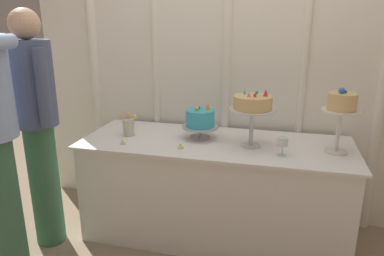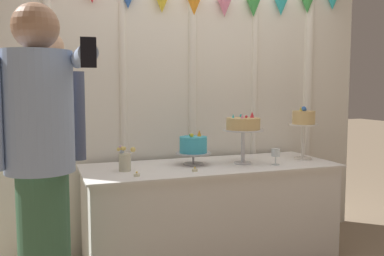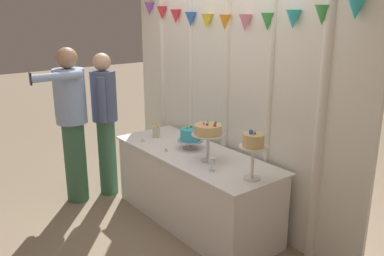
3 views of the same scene
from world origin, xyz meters
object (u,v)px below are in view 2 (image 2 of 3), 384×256
(cake_display_center, at_px, (243,126))
(cake_display_rightmost, at_px, (304,121))
(tealight_far_left, at_px, (137,175))
(guest_man_dark_suit, at_px, (50,158))
(flower_vase, at_px, (125,160))
(guest_girl_blue_dress, at_px, (40,163))
(tealight_near_left, at_px, (195,170))
(cake_display_leftmost, at_px, (193,146))
(cake_table, at_px, (210,213))
(wine_glass, at_px, (276,153))

(cake_display_center, relative_size, cake_display_rightmost, 0.93)
(tealight_far_left, relative_size, guest_man_dark_suit, 0.03)
(flower_vase, relative_size, tealight_far_left, 4.11)
(cake_display_center, xyz_separation_m, guest_man_dark_suit, (-1.45, -0.36, -0.12))
(cake_display_rightmost, bearing_deg, cake_display_center, -178.19)
(tealight_far_left, relative_size, guest_girl_blue_dress, 0.02)
(cake_display_rightmost, xyz_separation_m, tealight_far_left, (-1.46, -0.20, -0.31))
(cake_display_rightmost, relative_size, tealight_near_left, 10.55)
(cake_display_leftmost, xyz_separation_m, tealight_far_left, (-0.51, -0.27, -0.14))
(cake_table, relative_size, cake_display_leftmost, 7.19)
(cake_display_center, xyz_separation_m, tealight_near_left, (-0.47, -0.17, -0.29))
(flower_vase, height_order, guest_man_dark_suit, guest_man_dark_suit)
(wine_glass, bearing_deg, guest_man_dark_suit, -172.42)
(tealight_far_left, height_order, guest_man_dark_suit, guest_man_dark_suit)
(cake_display_leftmost, height_order, tealight_near_left, cake_display_leftmost)
(cake_display_center, relative_size, guest_man_dark_suit, 0.24)
(cake_display_leftmost, relative_size, flower_vase, 1.52)
(guest_man_dark_suit, bearing_deg, cake_display_leftmost, 22.48)
(tealight_near_left, bearing_deg, cake_table, 44.78)
(cake_table, relative_size, tealight_far_left, 44.99)
(wine_glass, bearing_deg, cake_table, 160.11)
(flower_vase, relative_size, tealight_near_left, 4.28)
(cake_display_rightmost, height_order, guest_man_dark_suit, guest_man_dark_suit)
(wine_glass, xyz_separation_m, tealight_far_left, (-1.11, -0.05, -0.08))
(cake_display_rightmost, distance_m, tealight_far_left, 1.51)
(cake_display_center, bearing_deg, wine_glass, -31.70)
(flower_vase, bearing_deg, cake_display_rightmost, -0.10)
(cake_display_leftmost, height_order, guest_girl_blue_dress, guest_girl_blue_dress)
(cake_display_leftmost, bearing_deg, tealight_near_left, -107.67)
(flower_vase, height_order, tealight_far_left, flower_vase)
(cake_table, relative_size, cake_display_center, 4.79)
(cake_table, xyz_separation_m, wine_glass, (0.47, -0.17, 0.47))
(cake_table, xyz_separation_m, tealight_near_left, (-0.21, -0.21, 0.39))
(tealight_far_left, height_order, guest_girl_blue_dress, guest_girl_blue_dress)
(cake_display_center, xyz_separation_m, guest_girl_blue_dress, (-1.51, -0.74, -0.08))
(tealight_far_left, bearing_deg, flower_vase, 101.36)
(cake_display_rightmost, distance_m, flower_vase, 1.52)
(cake_display_center, xyz_separation_m, cake_display_rightmost, (0.57, 0.02, 0.02))
(flower_vase, xyz_separation_m, tealight_far_left, (0.04, -0.21, -0.07))
(cake_display_rightmost, relative_size, guest_man_dark_suit, 0.26)
(cake_display_rightmost, xyz_separation_m, tealight_near_left, (-1.04, -0.19, -0.31))
(cake_table, distance_m, wine_glass, 0.69)
(cake_table, height_order, cake_display_leftmost, cake_display_leftmost)
(cake_display_center, distance_m, cake_display_rightmost, 0.57)
(cake_display_leftmost, xyz_separation_m, wine_glass, (0.60, -0.22, -0.05))
(cake_display_leftmost, relative_size, tealight_near_left, 6.51)
(tealight_far_left, relative_size, tealight_near_left, 1.04)
(cake_table, relative_size, wine_glass, 15.51)
(cake_table, distance_m, guest_man_dark_suit, 1.38)
(cake_display_rightmost, relative_size, guest_girl_blue_dress, 0.25)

